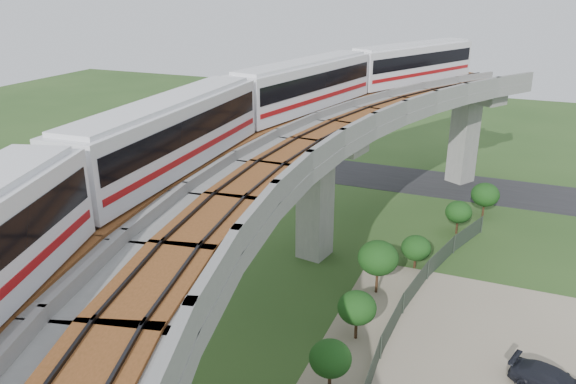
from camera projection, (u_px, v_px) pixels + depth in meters
name	position (u px, v px, depth m)	size (l,w,h in m)	color
ground	(241.00, 325.00, 33.67)	(160.00, 160.00, 0.00)	#28471C
asphalt_road	(369.00, 175.00, 59.62)	(60.00, 8.00, 0.03)	#232326
viaduct	(302.00, 193.00, 29.10)	(19.58, 73.98, 11.40)	#99968E
metro_train	(274.00, 111.00, 32.62)	(12.54, 61.19, 3.64)	white
fence	(404.00, 353.00, 29.94)	(3.87, 38.73, 1.50)	#2D382D
tree_0	(485.00, 195.00, 48.29)	(2.39, 2.39, 3.13)	#382314
tree_1	(459.00, 212.00, 45.24)	(2.12, 2.12, 2.80)	#382314
tree_2	(416.00, 248.00, 39.86)	(2.12, 2.12, 2.48)	#382314
tree_3	(378.00, 258.00, 36.31)	(2.65, 2.65, 3.70)	#382314
tree_4	(357.00, 308.00, 31.72)	(2.23, 2.23, 3.01)	#382314
tree_5	(330.00, 358.00, 27.15)	(2.10, 2.10, 3.15)	#382314
car_dark	(553.00, 382.00, 27.98)	(1.71, 4.21, 1.22)	black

